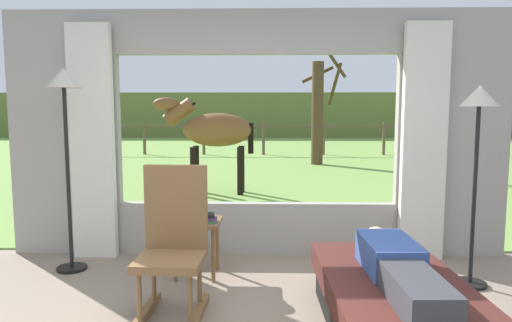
% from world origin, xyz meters
% --- Properties ---
extents(back_wall_with_window, '(5.20, 0.12, 2.55)m').
position_xyz_m(back_wall_with_window, '(0.00, 2.26, 1.25)').
color(back_wall_with_window, '#9E998E').
rests_on(back_wall_with_window, ground_plane).
extents(curtain_panel_left, '(0.44, 0.10, 2.40)m').
position_xyz_m(curtain_panel_left, '(-1.69, 2.12, 1.20)').
color(curtain_panel_left, silver).
rests_on(curtain_panel_left, ground_plane).
extents(curtain_panel_right, '(0.44, 0.10, 2.40)m').
position_xyz_m(curtain_panel_right, '(1.69, 2.12, 1.20)').
color(curtain_panel_right, silver).
rests_on(curtain_panel_right, ground_plane).
extents(outdoor_pasture_lawn, '(36.00, 21.68, 0.02)m').
position_xyz_m(outdoor_pasture_lawn, '(0.00, 13.16, 0.01)').
color(outdoor_pasture_lawn, '#759E47').
rests_on(outdoor_pasture_lawn, ground_plane).
extents(distant_hill_ridge, '(36.00, 2.00, 2.40)m').
position_xyz_m(distant_hill_ridge, '(0.00, 23.00, 1.20)').
color(distant_hill_ridge, '#5F6D37').
rests_on(distant_hill_ridge, ground_plane).
extents(recliner_sofa, '(0.95, 1.73, 0.42)m').
position_xyz_m(recliner_sofa, '(0.96, 0.41, 0.22)').
color(recliner_sofa, black).
rests_on(recliner_sofa, ground_plane).
extents(reclining_person, '(0.36, 1.43, 0.22)m').
position_xyz_m(reclining_person, '(0.96, 0.36, 0.52)').
color(reclining_person, '#334C8C').
rests_on(reclining_person, recliner_sofa).
extents(rocking_chair, '(0.50, 0.70, 1.12)m').
position_xyz_m(rocking_chair, '(-0.60, 0.78, 0.55)').
color(rocking_chair, brown).
rests_on(rocking_chair, ground_plane).
extents(side_table, '(0.44, 0.44, 0.52)m').
position_xyz_m(side_table, '(-0.54, 1.58, 0.43)').
color(side_table, brown).
rests_on(side_table, ground_plane).
extents(potted_plant, '(0.22, 0.22, 0.32)m').
position_xyz_m(potted_plant, '(-0.62, 1.64, 0.70)').
color(potted_plant, '#4C5156').
rests_on(potted_plant, side_table).
extents(book_stack, '(0.20, 0.16, 0.08)m').
position_xyz_m(book_stack, '(-0.45, 1.52, 0.56)').
color(book_stack, '#337247').
rests_on(book_stack, side_table).
extents(floor_lamp_left, '(0.32, 0.32, 1.92)m').
position_xyz_m(floor_lamp_left, '(-1.78, 1.70, 1.55)').
color(floor_lamp_left, black).
rests_on(floor_lamp_left, ground_plane).
extents(floor_lamp_right, '(0.32, 0.32, 1.75)m').
position_xyz_m(floor_lamp_right, '(1.89, 1.38, 1.41)').
color(floor_lamp_right, black).
rests_on(floor_lamp_right, ground_plane).
extents(horse, '(1.81, 0.59, 1.73)m').
position_xyz_m(horse, '(-0.87, 5.75, 1.16)').
color(horse, brown).
rests_on(horse, outdoor_pasture_lawn).
extents(pasture_tree, '(1.20, 1.34, 3.33)m').
position_xyz_m(pasture_tree, '(1.52, 10.24, 1.52)').
color(pasture_tree, '#4C3823').
rests_on(pasture_tree, outdoor_pasture_lawn).
extents(pasture_fence_line, '(16.10, 0.10, 1.10)m').
position_xyz_m(pasture_fence_line, '(0.00, 12.93, 0.74)').
color(pasture_fence_line, brown).
rests_on(pasture_fence_line, outdoor_pasture_lawn).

